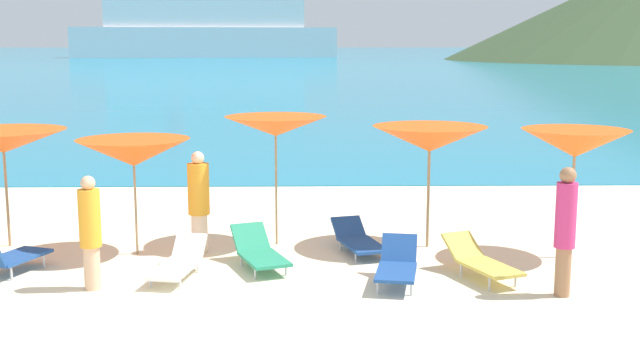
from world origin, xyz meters
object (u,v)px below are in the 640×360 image
Objects in this scene: umbrella_1 at (3,141)px; lounge_chair_6 at (358,240)px; umbrella_3 at (276,126)px; umbrella_4 at (430,139)px; umbrella_2 at (133,153)px; lounge_chair_7 at (7,255)px; lounge_chair_0 at (481,260)px; lounge_chair_2 at (397,265)px; lounge_chair_1 at (178,263)px; cruise_ship at (205,27)px; beachgoer_1 at (199,200)px; beachgoer_4 at (90,230)px; umbrella_5 at (575,143)px; lounge_chair_3 at (259,251)px; beachgoer_3 at (565,227)px.

lounge_chair_6 is (6.33, -0.56, -1.69)m from umbrella_1.
umbrella_3 is 2.77m from umbrella_4.
umbrella_2 reaches higher than lounge_chair_7.
lounge_chair_6 is (-1.82, 1.61, -0.06)m from lounge_chair_0.
umbrella_2 is 5.19m from umbrella_4.
lounge_chair_2 is 6.19m from lounge_chair_7.
lounge_chair_2 is at bearing -22.95° from umbrella_2.
lounge_chair_1 is 171.52m from cruise_ship.
beachgoer_4 is at bearing -178.12° from beachgoer_1.
umbrella_5 is at bearing 19.19° from lounge_chair_1.
lounge_chair_0 is at bearing -34.14° from umbrella_3.
lounge_chair_6 is 1.13× the size of lounge_chair_7.
lounge_chair_2 is at bearing -44.54° from lounge_chair_3.
umbrella_5 is 1.55× the size of lounge_chair_2.
beachgoer_3 is at bearing -4.25° from lounge_chair_2.
umbrella_1 is 2.52m from umbrella_2.
cruise_ship reaches higher than lounge_chair_2.
beachgoer_1 reaches higher than lounge_chair_7.
umbrella_3 is 1.42× the size of lounge_chair_6.
umbrella_1 reaches higher than beachgoer_4.
lounge_chair_2 is 2.55m from beachgoer_3.
umbrella_5 is (5.10, -1.01, -0.19)m from umbrella_3.
lounge_chair_3 is at bearing -18.01° from umbrella_1.
umbrella_1 reaches higher than beachgoer_1.
umbrella_3 is 3.68m from lounge_chair_2.
umbrella_2 is 6.11m from lounge_chair_0.
umbrella_5 is 1.28× the size of beachgoer_4.
beachgoer_3 is (8.52, -1.22, 0.72)m from lounge_chair_7.
lounge_chair_6 is at bearing 173.89° from umbrella_5.
beachgoer_4 is at bearing -155.78° from umbrella_4.
beachgoer_3 is at bearing -110.77° from umbrella_5.
umbrella_4 is 1.29× the size of beachgoer_4.
umbrella_5 is 3.88m from lounge_chair_2.
lounge_chair_0 is at bearing -74.87° from umbrella_4.
beachgoer_4 is at bearing 162.37° from lounge_chair_0.
umbrella_5 reaches higher than beachgoer_4.
umbrella_1 reaches higher than lounge_chair_0.
umbrella_3 is 5.00m from lounge_chair_7.
lounge_chair_0 is 2.43m from lounge_chair_6.
beachgoer_3 is at bearing -20.10° from umbrella_2.
umbrella_2 reaches higher than beachgoer_1.
umbrella_1 is 7.62m from umbrella_4.
umbrella_3 is 0.04× the size of cruise_ship.
umbrella_3 reaches higher than lounge_chair_2.
umbrella_2 is 2.54m from umbrella_3.
beachgoer_4 is (1.55, -0.77, 0.60)m from lounge_chair_7.
lounge_chair_7 is at bearing -42.65° from beachgoer_3.
umbrella_4 is at bearing 161.87° from umbrella_5.
beachgoer_3 is at bearing -36.02° from umbrella_3.
lounge_chair_2 is 172.41m from cruise_ship.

